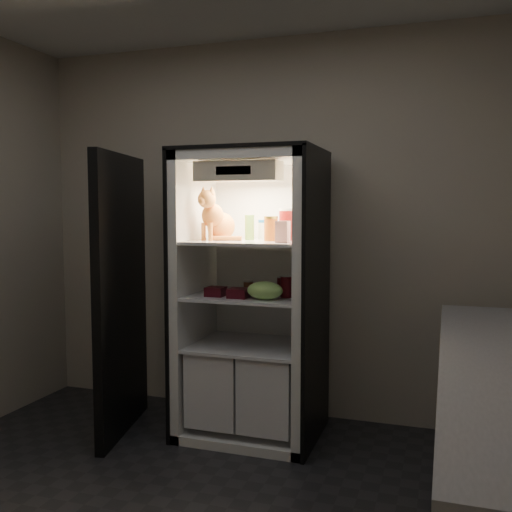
# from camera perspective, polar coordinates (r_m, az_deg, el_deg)

# --- Properties ---
(room_shell) EXTENTS (3.60, 3.60, 3.60)m
(room_shell) POSITION_cam_1_polar(r_m,az_deg,el_deg) (2.47, -10.83, 7.58)
(room_shell) COLOR white
(room_shell) RESTS_ON floor
(refrigerator) EXTENTS (0.90, 0.72, 1.88)m
(refrigerator) POSITION_cam_1_polar(r_m,az_deg,el_deg) (3.80, -0.30, -5.91)
(refrigerator) COLOR white
(refrigerator) RESTS_ON floor
(fridge_door) EXTENTS (0.24, 0.86, 1.85)m
(fridge_door) POSITION_cam_1_polar(r_m,az_deg,el_deg) (3.89, -13.37, -3.96)
(fridge_door) COLOR black
(fridge_door) RESTS_ON floor
(tabby_cat) EXTENTS (0.29, 0.35, 0.35)m
(tabby_cat) POSITION_cam_1_polar(r_m,az_deg,el_deg) (3.74, -3.95, 3.62)
(tabby_cat) COLOR #CA5119
(tabby_cat) RESTS_ON refrigerator
(parmesan_shaker) EXTENTS (0.06, 0.06, 0.16)m
(parmesan_shaker) POSITION_cam_1_polar(r_m,az_deg,el_deg) (3.74, -0.65, 2.88)
(parmesan_shaker) COLOR #248638
(parmesan_shaker) RESTS_ON refrigerator
(mayo_tub) EXTENTS (0.09, 0.09, 0.13)m
(mayo_tub) POSITION_cam_1_polar(r_m,az_deg,el_deg) (3.79, 0.93, 2.66)
(mayo_tub) COLOR white
(mayo_tub) RESTS_ON refrigerator
(salsa_jar) EXTENTS (0.09, 0.09, 0.16)m
(salsa_jar) POSITION_cam_1_polar(r_m,az_deg,el_deg) (3.63, 1.50, 2.77)
(salsa_jar) COLOR maroon
(salsa_jar) RESTS_ON refrigerator
(pepper_jar) EXTENTS (0.12, 0.12, 0.21)m
(pepper_jar) POSITION_cam_1_polar(r_m,az_deg,el_deg) (3.71, 3.25, 3.18)
(pepper_jar) COLOR #A61916
(pepper_jar) RESTS_ON refrigerator
(cream_carton) EXTENTS (0.08, 0.08, 0.13)m
(cream_carton) POSITION_cam_1_polar(r_m,az_deg,el_deg) (3.46, 2.69, 2.44)
(cream_carton) COLOR white
(cream_carton) RESTS_ON refrigerator
(soda_can_a) EXTENTS (0.06, 0.06, 0.11)m
(soda_can_a) POSITION_cam_1_polar(r_m,az_deg,el_deg) (3.74, 2.81, -2.89)
(soda_can_a) COLOR black
(soda_can_a) RESTS_ON refrigerator
(soda_can_b) EXTENTS (0.06, 0.06, 0.12)m
(soda_can_b) POSITION_cam_1_polar(r_m,az_deg,el_deg) (3.65, 2.61, -3.04)
(soda_can_b) COLOR black
(soda_can_b) RESTS_ON refrigerator
(soda_can_c) EXTENTS (0.07, 0.07, 0.14)m
(soda_can_c) POSITION_cam_1_polar(r_m,az_deg,el_deg) (3.57, 3.03, -3.07)
(soda_can_c) COLOR black
(soda_can_c) RESTS_ON refrigerator
(condiment_jar) EXTENTS (0.06, 0.06, 0.09)m
(condiment_jar) POSITION_cam_1_polar(r_m,az_deg,el_deg) (3.73, -0.76, -3.11)
(condiment_jar) COLOR #562C18
(condiment_jar) RESTS_ON refrigerator
(grape_bag) EXTENTS (0.22, 0.16, 0.11)m
(grape_bag) POSITION_cam_1_polar(r_m,az_deg,el_deg) (3.49, 0.90, -3.46)
(grape_bag) COLOR #7CB856
(grape_bag) RESTS_ON refrigerator
(berry_box_left) EXTENTS (0.12, 0.12, 0.06)m
(berry_box_left) POSITION_cam_1_polar(r_m,az_deg,el_deg) (3.64, -4.05, -3.56)
(berry_box_left) COLOR #430B13
(berry_box_left) RESTS_ON refrigerator
(berry_box_right) EXTENTS (0.12, 0.12, 0.06)m
(berry_box_right) POSITION_cam_1_polar(r_m,az_deg,el_deg) (3.56, -1.75, -3.73)
(berry_box_right) COLOR #430B13
(berry_box_right) RESTS_ON refrigerator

